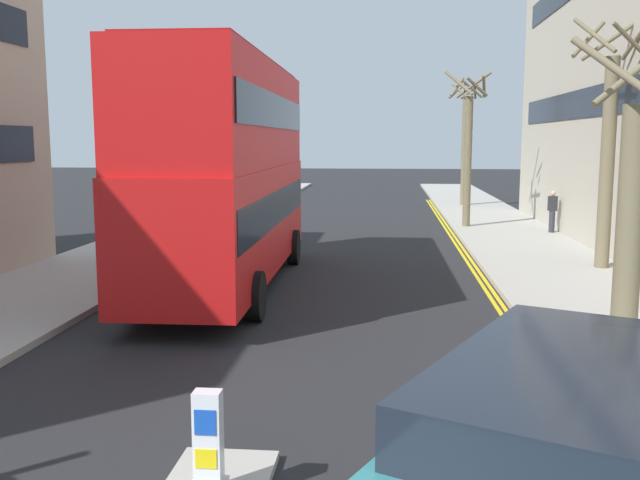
% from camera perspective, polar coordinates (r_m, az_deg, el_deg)
% --- Properties ---
extents(sidewalk_right, '(4.00, 80.00, 0.14)m').
position_cam_1_polar(sidewalk_right, '(19.25, 19.60, -3.25)').
color(sidewalk_right, '#ADA89E').
rests_on(sidewalk_right, ground).
extents(sidewalk_left, '(4.00, 80.00, 0.14)m').
position_cam_1_polar(sidewalk_left, '(20.40, -18.58, -2.58)').
color(sidewalk_left, '#ADA89E').
rests_on(sidewalk_left, ground).
extents(kerb_line_outer, '(0.10, 56.00, 0.01)m').
position_cam_1_polar(kerb_line_outer, '(16.92, 14.31, -4.78)').
color(kerb_line_outer, yellow).
rests_on(kerb_line_outer, ground).
extents(kerb_line_inner, '(0.10, 56.00, 0.01)m').
position_cam_1_polar(kerb_line_inner, '(16.89, 13.77, -4.78)').
color(kerb_line_inner, yellow).
rests_on(kerb_line_inner, ground).
extents(keep_left_bollard, '(0.36, 0.28, 1.11)m').
position_cam_1_polar(keep_left_bollard, '(7.51, -9.02, -16.31)').
color(keep_left_bollard, silver).
rests_on(keep_left_bollard, traffic_island).
extents(double_decker_bus_away, '(2.91, 10.84, 5.64)m').
position_cam_1_polar(double_decker_bus_away, '(17.77, -7.48, 5.86)').
color(double_decker_bus_away, red).
rests_on(double_decker_bus_away, ground).
extents(pedestrian_far, '(0.34, 0.22, 1.62)m').
position_cam_1_polar(pedestrian_far, '(28.74, 18.28, 2.27)').
color(pedestrian_far, '#2D2D38').
rests_on(pedestrian_far, sidewalk_right).
extents(street_tree_near, '(1.76, 1.76, 5.19)m').
position_cam_1_polar(street_tree_near, '(12.54, 23.73, 1.37)').
color(street_tree_near, '#6B6047').
rests_on(street_tree_near, sidewalk_right).
extents(street_tree_mid, '(2.02, 2.17, 6.90)m').
position_cam_1_polar(street_tree_mid, '(21.14, 22.23, 6.81)').
color(street_tree_mid, '#6B6047').
rests_on(street_tree_mid, sidewalk_right).
extents(street_tree_far, '(1.99, 2.01, 6.36)m').
position_cam_1_polar(street_tree_far, '(29.81, 11.88, 7.18)').
color(street_tree_far, '#6B6047').
rests_on(street_tree_far, sidewalk_right).
extents(street_tree_distant, '(1.80, 1.83, 6.75)m').
position_cam_1_polar(street_tree_distant, '(39.64, 11.63, 7.56)').
color(street_tree_distant, '#6B6047').
rests_on(street_tree_distant, sidewalk_right).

